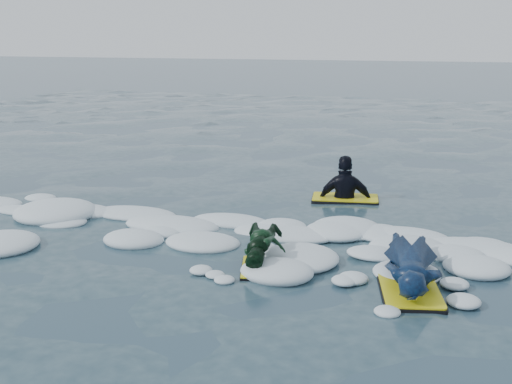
# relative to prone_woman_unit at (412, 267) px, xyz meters

# --- Properties ---
(ground) EXTENTS (120.00, 120.00, 0.00)m
(ground) POSITION_rel_prone_woman_unit_xyz_m (-2.21, -0.06, -0.22)
(ground) COLOR #1C3143
(ground) RESTS_ON ground
(foam_band) EXTENTS (12.00, 3.10, 0.30)m
(foam_band) POSITION_rel_prone_woman_unit_xyz_m (-2.21, 0.97, -0.22)
(foam_band) COLOR white
(foam_band) RESTS_ON ground
(prone_woman_unit) EXTENTS (0.83, 1.72, 0.44)m
(prone_woman_unit) POSITION_rel_prone_woman_unit_xyz_m (0.00, 0.00, 0.00)
(prone_woman_unit) COLOR black
(prone_woman_unit) RESTS_ON ground
(prone_child_unit) EXTENTS (0.68, 1.19, 0.43)m
(prone_child_unit) POSITION_rel_prone_woman_unit_xyz_m (-1.71, 0.15, -0.01)
(prone_child_unit) COLOR black
(prone_child_unit) RESTS_ON ground
(waiting_rider_unit) EXTENTS (1.15, 0.74, 1.61)m
(waiting_rider_unit) POSITION_rel_prone_woman_unit_xyz_m (-1.26, 3.40, -0.26)
(waiting_rider_unit) COLOR black
(waiting_rider_unit) RESTS_ON ground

